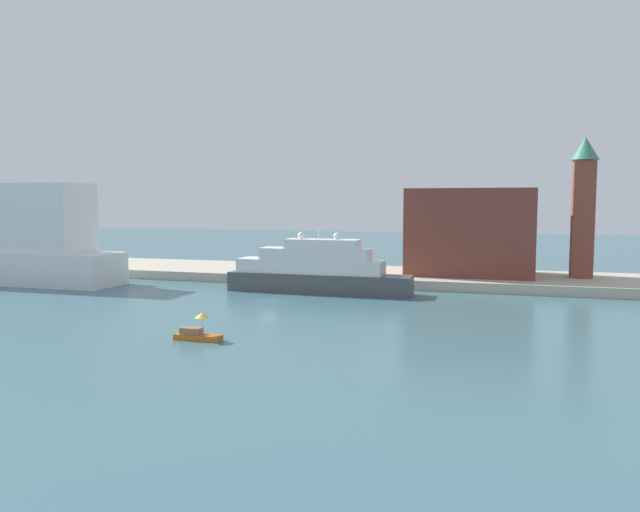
{
  "coord_description": "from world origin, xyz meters",
  "views": [
    {
      "loc": [
        31.5,
        -77.51,
        13.59
      ],
      "look_at": [
        5.75,
        6.0,
        5.88
      ],
      "focal_mm": 34.42,
      "sensor_mm": 36.0,
      "label": 1
    }
  ],
  "objects_px": {
    "harbor_building": "(470,232)",
    "bell_tower": "(583,202)",
    "small_motorboat": "(197,332)",
    "parked_car": "(253,269)",
    "mooring_bollard": "(327,274)",
    "large_yacht": "(316,271)",
    "person_figure": "(288,268)"
  },
  "relations": [
    {
      "from": "harbor_building",
      "to": "bell_tower",
      "type": "xyz_separation_m",
      "value": [
        17.28,
        0.54,
        4.94
      ]
    },
    {
      "from": "small_motorboat",
      "to": "person_figure",
      "type": "relative_size",
      "value": 2.9
    },
    {
      "from": "large_yacht",
      "to": "person_figure",
      "type": "xyz_separation_m",
      "value": [
        -8.56,
        10.97,
        -0.91
      ]
    },
    {
      "from": "small_motorboat",
      "to": "person_figure",
      "type": "xyz_separation_m",
      "value": [
        -6.99,
        45.02,
        1.51
      ]
    },
    {
      "from": "bell_tower",
      "to": "harbor_building",
      "type": "bearing_deg",
      "value": -178.19
    },
    {
      "from": "person_figure",
      "to": "mooring_bollard",
      "type": "bearing_deg",
      "value": -25.07
    },
    {
      "from": "bell_tower",
      "to": "large_yacht",
      "type": "bearing_deg",
      "value": -155.13
    },
    {
      "from": "small_motorboat",
      "to": "harbor_building",
      "type": "relative_size",
      "value": 0.24
    },
    {
      "from": "parked_car",
      "to": "mooring_bollard",
      "type": "xyz_separation_m",
      "value": [
        14.07,
        -2.27,
        -0.16
      ]
    },
    {
      "from": "large_yacht",
      "to": "bell_tower",
      "type": "relative_size",
      "value": 1.26
    },
    {
      "from": "large_yacht",
      "to": "harbor_building",
      "type": "bearing_deg",
      "value": 39.06
    },
    {
      "from": "large_yacht",
      "to": "mooring_bollard",
      "type": "distance_m",
      "value": 7.24
    },
    {
      "from": "bell_tower",
      "to": "parked_car",
      "type": "xyz_separation_m",
      "value": [
        -53.15,
        -8.57,
        -11.48
      ]
    },
    {
      "from": "parked_car",
      "to": "mooring_bollard",
      "type": "bearing_deg",
      "value": -9.17
    },
    {
      "from": "parked_car",
      "to": "mooring_bollard",
      "type": "height_order",
      "value": "parked_car"
    },
    {
      "from": "harbor_building",
      "to": "person_figure",
      "type": "height_order",
      "value": "harbor_building"
    },
    {
      "from": "harbor_building",
      "to": "bell_tower",
      "type": "bearing_deg",
      "value": 1.81
    },
    {
      "from": "small_motorboat",
      "to": "harbor_building",
      "type": "xyz_separation_m",
      "value": [
        23.03,
        51.47,
        7.86
      ]
    },
    {
      "from": "harbor_building",
      "to": "bell_tower",
      "type": "relative_size",
      "value": 0.91
    },
    {
      "from": "parked_car",
      "to": "mooring_bollard",
      "type": "relative_size",
      "value": 4.99
    },
    {
      "from": "harbor_building",
      "to": "mooring_bollard",
      "type": "height_order",
      "value": "harbor_building"
    },
    {
      "from": "parked_car",
      "to": "person_figure",
      "type": "bearing_deg",
      "value": 15.04
    },
    {
      "from": "large_yacht",
      "to": "small_motorboat",
      "type": "height_order",
      "value": "large_yacht"
    },
    {
      "from": "bell_tower",
      "to": "small_motorboat",
      "type": "bearing_deg",
      "value": -127.78
    },
    {
      "from": "bell_tower",
      "to": "parked_car",
      "type": "distance_m",
      "value": 55.05
    },
    {
      "from": "large_yacht",
      "to": "mooring_bollard",
      "type": "bearing_deg",
      "value": 92.72
    },
    {
      "from": "small_motorboat",
      "to": "parked_car",
      "type": "height_order",
      "value": "parked_car"
    },
    {
      "from": "large_yacht",
      "to": "parked_car",
      "type": "distance_m",
      "value": 17.24
    },
    {
      "from": "small_motorboat",
      "to": "bell_tower",
      "type": "height_order",
      "value": "bell_tower"
    },
    {
      "from": "large_yacht",
      "to": "small_motorboat",
      "type": "xyz_separation_m",
      "value": [
        -1.57,
        -34.06,
        -2.42
      ]
    },
    {
      "from": "mooring_bollard",
      "to": "large_yacht",
      "type": "bearing_deg",
      "value": -87.28
    },
    {
      "from": "small_motorboat",
      "to": "bell_tower",
      "type": "relative_size",
      "value": 0.22
    }
  ]
}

